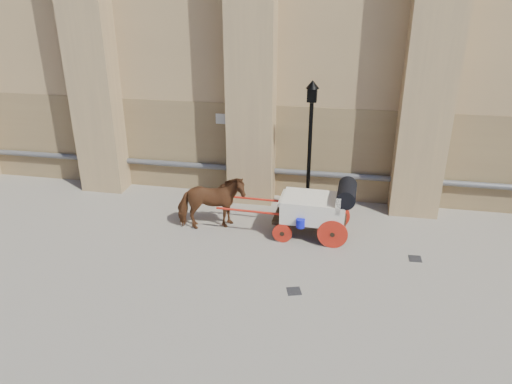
# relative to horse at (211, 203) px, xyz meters

# --- Properties ---
(ground) EXTENTS (90.00, 90.00, 0.00)m
(ground) POSITION_rel_horse_xyz_m (1.73, -1.40, -0.79)
(ground) COLOR gray
(ground) RESTS_ON ground
(horse) EXTENTS (2.05, 1.41, 1.59)m
(horse) POSITION_rel_horse_xyz_m (0.00, 0.00, 0.00)
(horse) COLOR brown
(horse) RESTS_ON ground
(carriage) EXTENTS (3.77, 1.35, 1.64)m
(carriage) POSITION_rel_horse_xyz_m (2.99, 0.10, 0.09)
(carriage) COLOR black
(carriage) RESTS_ON ground
(street_lamp) EXTENTS (0.38, 0.38, 4.03)m
(street_lamp) POSITION_rel_horse_xyz_m (2.58, 1.51, 1.36)
(street_lamp) COLOR black
(street_lamp) RESTS_ON ground
(drain_grate_near) EXTENTS (0.40, 0.40, 0.01)m
(drain_grate_near) POSITION_rel_horse_xyz_m (2.67, -2.62, -0.79)
(drain_grate_near) COLOR black
(drain_grate_near) RESTS_ON ground
(drain_grate_far) EXTENTS (0.33, 0.33, 0.01)m
(drain_grate_far) POSITION_rel_horse_xyz_m (5.56, -0.65, -0.79)
(drain_grate_far) COLOR black
(drain_grate_far) RESTS_ON ground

